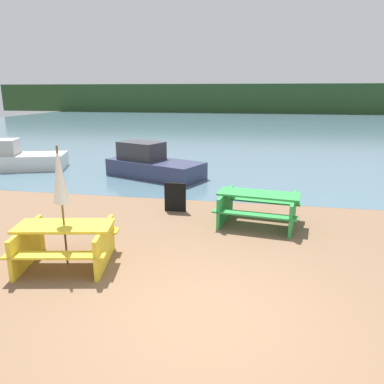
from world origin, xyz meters
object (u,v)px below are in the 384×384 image
(picnic_table_green, at_px, (258,205))
(signboard, at_px, (175,197))
(umbrella_white, at_px, (59,176))
(boat_second, at_px, (10,158))
(picnic_table_yellow, at_px, (66,241))
(boat, at_px, (152,164))

(picnic_table_green, xyz_separation_m, signboard, (-2.11, 0.60, -0.08))
(umbrella_white, xyz_separation_m, signboard, (1.22, 3.35, -1.25))
(picnic_table_green, height_order, signboard, same)
(umbrella_white, bearing_deg, picnic_table_green, 39.56)
(boat_second, bearing_deg, picnic_table_yellow, -67.36)
(picnic_table_yellow, relative_size, umbrella_white, 0.88)
(picnic_table_yellow, distance_m, boat, 7.19)
(picnic_table_yellow, xyz_separation_m, boat, (-0.53, 7.17, 0.00))
(umbrella_white, bearing_deg, picnic_table_yellow, 0.00)
(picnic_table_green, distance_m, signboard, 2.20)
(signboard, bearing_deg, picnic_table_green, -15.85)
(picnic_table_green, bearing_deg, boat_second, 154.46)
(picnic_table_yellow, xyz_separation_m, signboard, (1.22, 3.35, -0.07))
(boat_second, bearing_deg, signboard, -46.28)
(umbrella_white, height_order, signboard, umbrella_white)
(umbrella_white, bearing_deg, boat, 94.26)
(picnic_table_green, height_order, umbrella_white, umbrella_white)
(umbrella_white, distance_m, signboard, 3.78)
(picnic_table_yellow, bearing_deg, boat_second, 130.93)
(umbrella_white, xyz_separation_m, boat_second, (-6.43, 7.41, -1.19))
(umbrella_white, xyz_separation_m, boat, (-0.53, 7.17, -1.17))
(picnic_table_green, bearing_deg, signboard, 164.15)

